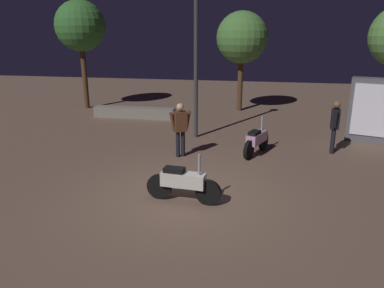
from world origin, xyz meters
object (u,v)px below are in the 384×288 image
(person_bystander_far, at_px, (335,123))
(streetlamp_near, at_px, (196,30))
(motorcycle_pink_parked_left, at_px, (257,140))
(kiosk_billboard, at_px, (375,111))
(person_rider_beside, at_px, (180,125))
(motorcycle_white_foreground, at_px, (183,183))

(person_bystander_far, relative_size, streetlamp_near, 0.28)
(motorcycle_pink_parked_left, relative_size, kiosk_billboard, 0.75)
(motorcycle_pink_parked_left, bearing_deg, person_rider_beside, 127.93)
(motorcycle_white_foreground, height_order, person_bystander_far, person_bystander_far)
(person_bystander_far, distance_m, kiosk_billboard, 2.09)
(streetlamp_near, height_order, kiosk_billboard, streetlamp_near)
(motorcycle_pink_parked_left, bearing_deg, motorcycle_white_foreground, 179.10)
(motorcycle_white_foreground, xyz_separation_m, kiosk_billboard, (5.21, 5.56, 0.61))
(streetlamp_near, bearing_deg, kiosk_billboard, 5.15)
(person_rider_beside, distance_m, kiosk_billboard, 6.48)
(motorcycle_white_foreground, height_order, streetlamp_near, streetlamp_near)
(motorcycle_white_foreground, xyz_separation_m, motorcycle_pink_parked_left, (1.48, 3.53, 0.00))
(streetlamp_near, bearing_deg, person_rider_beside, -91.91)
(motorcycle_pink_parked_left, xyz_separation_m, kiosk_billboard, (3.73, 2.03, 0.61))
(kiosk_billboard, bearing_deg, motorcycle_white_foreground, 63.26)
(streetlamp_near, distance_m, kiosk_billboard, 6.38)
(person_bystander_far, bearing_deg, streetlamp_near, 175.16)
(motorcycle_white_foreground, distance_m, person_bystander_far, 5.56)
(person_rider_beside, bearing_deg, streetlamp_near, -35.01)
(motorcycle_white_foreground, height_order, kiosk_billboard, kiosk_billboard)
(motorcycle_white_foreground, bearing_deg, kiosk_billboard, 52.28)
(motorcycle_pink_parked_left, bearing_deg, kiosk_billboard, -39.65)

